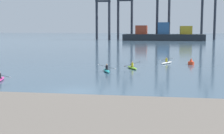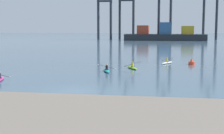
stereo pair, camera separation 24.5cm
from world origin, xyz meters
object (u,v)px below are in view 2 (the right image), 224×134
object	(u,v)px
gantry_crane_east_mid	(165,3)
gantry_crane_west_mid	(126,6)
gantry_crane_east	(211,4)
kayak_magenta	(0,79)
container_barge	(165,35)
kayak_lime	(132,67)
channel_buoy	(192,62)
kayak_white	(167,62)
gantry_crane_west	(104,7)
kayak_teal	(107,70)

from	to	relation	value
gantry_crane_east_mid	gantry_crane_west_mid	bearing A→B (deg)	171.04
gantry_crane_east	kayak_magenta	xyz separation A→B (m)	(-37.47, -134.35, -16.91)
container_barge	kayak_lime	size ratio (longest dim) A/B	10.89
container_barge	gantry_crane_east	world-z (taller)	gantry_crane_east
channel_buoy	kayak_lime	size ratio (longest dim) A/B	0.30
gantry_crane_east	kayak_white	world-z (taller)	gantry_crane_east
container_barge	gantry_crane_west	world-z (taller)	gantry_crane_west
container_barge	kayak_lime	world-z (taller)	container_barge
gantry_crane_west_mid	channel_buoy	distance (m)	116.37
container_barge	gantry_crane_west	xyz separation A→B (m)	(-29.34, 5.60, 13.23)
kayak_teal	gantry_crane_east_mid	bearing A→B (deg)	87.00
gantry_crane_west	gantry_crane_east	xyz separation A→B (m)	(50.89, 7.93, 1.30)
gantry_crane_east_mid	channel_buoy	bearing A→B (deg)	-87.64
channel_buoy	kayak_white	size ratio (longest dim) A/B	0.30
gantry_crane_east_mid	kayak_lime	size ratio (longest dim) A/B	11.30
kayak_lime	gantry_crane_west_mid	bearing A→B (deg)	97.31
kayak_teal	kayak_magenta	distance (m)	12.70
gantry_crane_east_mid	kayak_lime	bearing A→B (deg)	-91.72
gantry_crane_west	kayak_magenta	size ratio (longest dim) A/B	9.04
channel_buoy	kayak_lime	bearing A→B (deg)	-142.91
gantry_crane_west_mid	gantry_crane_east_mid	distance (m)	19.02
gantry_crane_east	kayak_lime	xyz separation A→B (m)	(-25.28, -122.33, -16.91)
gantry_crane_east_mid	kayak_magenta	bearing A→B (deg)	-96.99
gantry_crane_east_mid	kayak_white	xyz separation A→B (m)	(1.04, -108.84, -17.44)
kayak_teal	gantry_crane_west	bearing A→B (deg)	100.96
channel_buoy	kayak_teal	xyz separation A→B (m)	(-10.80, -9.57, -0.19)
channel_buoy	container_barge	bearing A→B (deg)	92.39
container_barge	gantry_crane_east_mid	size ratio (longest dim) A/B	0.96
container_barge	kayak_magenta	size ratio (longest dim) A/B	10.65
gantry_crane_west_mid	channel_buoy	world-z (taller)	gantry_crane_west_mid
gantry_crane_west_mid	kayak_white	distance (m)	114.69
gantry_crane_east	kayak_teal	size ratio (longest dim) A/B	10.49
gantry_crane_east_mid	gantry_crane_east	world-z (taller)	gantry_crane_east_mid
gantry_crane_east	kayak_white	xyz separation A→B (m)	(-20.75, -115.18, -16.91)
kayak_teal	kayak_white	bearing A→B (deg)	55.54
channel_buoy	gantry_crane_east	bearing A→B (deg)	81.56
container_barge	kayak_lime	xyz separation A→B (m)	(-3.73, -108.81, -2.38)
gantry_crane_west	gantry_crane_east_mid	size ratio (longest dim) A/B	0.82
gantry_crane_east	channel_buoy	bearing A→B (deg)	-98.44
gantry_crane_west	gantry_crane_east	bearing A→B (deg)	8.85
gantry_crane_east	gantry_crane_east_mid	bearing A→B (deg)	-163.77
gantry_crane_east_mid	kayak_magenta	xyz separation A→B (m)	(-15.68, -128.01, -17.44)
kayak_white	kayak_magenta	bearing A→B (deg)	-131.11
gantry_crane_east_mid	gantry_crane_east	size ratio (longest dim) A/B	1.05
kayak_white	kayak_magenta	world-z (taller)	kayak_magenta
container_barge	kayak_white	world-z (taller)	container_barge
container_barge	channel_buoy	size ratio (longest dim) A/B	36.48
container_barge	gantry_crane_west	size ratio (longest dim) A/B	1.18
gantry_crane_west_mid	kayak_magenta	size ratio (longest dim) A/B	10.31
kayak_lime	container_barge	bearing A→B (deg)	88.04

